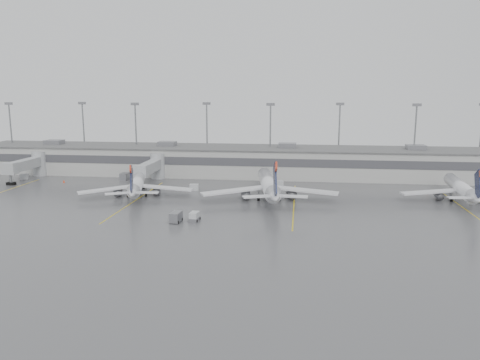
# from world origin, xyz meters

# --- Properties ---
(ground) EXTENTS (260.00, 260.00, 0.00)m
(ground) POSITION_xyz_m (0.00, 0.00, 0.00)
(ground) COLOR #4E4E50
(ground) RESTS_ON ground
(terminal) EXTENTS (152.00, 17.00, 9.45)m
(terminal) POSITION_xyz_m (-0.01, 57.98, 4.17)
(terminal) COLOR #AFAFAA
(terminal) RESTS_ON ground
(light_masts) EXTENTS (142.40, 8.00, 20.60)m
(light_masts) POSITION_xyz_m (0.00, 63.75, 12.03)
(light_masts) COLOR gray
(light_masts) RESTS_ON ground
(jet_bridge_left) EXTENTS (4.00, 17.20, 7.00)m
(jet_bridge_left) POSITION_xyz_m (-55.50, 45.72, 3.87)
(jet_bridge_left) COLOR #A2A4A7
(jet_bridge_left) RESTS_ON ground
(jet_bridge_right) EXTENTS (4.00, 17.20, 7.00)m
(jet_bridge_right) POSITION_xyz_m (-20.50, 45.72, 3.87)
(jet_bridge_right) COLOR #A2A4A7
(jet_bridge_right) RESTS_ON ground
(stand_markings) EXTENTS (105.25, 40.00, 0.01)m
(stand_markings) POSITION_xyz_m (-0.00, 24.00, 0.01)
(stand_markings) COLOR yellow
(stand_markings) RESTS_ON ground
(jet_mid_left) EXTENTS (25.07, 28.48, 9.41)m
(jet_mid_left) POSITION_xyz_m (-18.46, 27.09, 2.92)
(jet_mid_left) COLOR white
(jet_mid_left) RESTS_ON ground
(jet_mid_right) EXTENTS (30.02, 33.88, 11.01)m
(jet_mid_right) POSITION_xyz_m (11.87, 27.33, 3.42)
(jet_mid_right) COLOR white
(jet_mid_right) RESTS_ON ground
(jet_far_right) EXTENTS (26.13, 29.41, 9.52)m
(jet_far_right) POSITION_xyz_m (53.83, 31.07, 2.96)
(jet_far_right) COLOR white
(jet_far_right) RESTS_ON ground
(baggage_tug) EXTENTS (1.94, 2.79, 1.71)m
(baggage_tug) POSITION_xyz_m (-0.77, 8.29, 0.66)
(baggage_tug) COLOR silver
(baggage_tug) RESTS_ON ground
(baggage_cart) EXTENTS (1.96, 3.11, 1.91)m
(baggage_cart) POSITION_xyz_m (-3.97, 7.09, 0.99)
(baggage_cart) COLOR slate
(baggage_cart) RESTS_ON ground
(gse_uld_a) EXTENTS (2.55, 2.19, 1.52)m
(gse_uld_a) POSITION_xyz_m (-56.65, 43.73, 0.76)
(gse_uld_a) COLOR silver
(gse_uld_a) RESTS_ON ground
(gse_uld_b) EXTENTS (2.35, 1.77, 1.52)m
(gse_uld_b) POSITION_xyz_m (-6.97, 35.38, 0.76)
(gse_uld_b) COLOR silver
(gse_uld_b) RESTS_ON ground
(gse_uld_c) EXTENTS (3.09, 2.47, 1.91)m
(gse_uld_c) POSITION_xyz_m (13.14, 40.22, 0.96)
(gse_uld_c) COLOR silver
(gse_uld_c) RESTS_ON ground
(gse_loader) EXTENTS (2.27, 3.35, 1.99)m
(gse_loader) POSITION_xyz_m (-28.66, 46.36, 0.99)
(gse_loader) COLOR slate
(gse_loader) RESTS_ON ground
(cone_a) EXTENTS (0.48, 0.48, 0.76)m
(cone_a) POSITION_xyz_m (-43.45, 40.62, 0.38)
(cone_a) COLOR #FF3305
(cone_a) RESTS_ON ground
(cone_b) EXTENTS (0.47, 0.47, 0.75)m
(cone_b) POSITION_xyz_m (-16.15, 31.77, 0.37)
(cone_b) COLOR #FF3305
(cone_b) RESTS_ON ground
(cone_c) EXTENTS (0.46, 0.46, 0.73)m
(cone_c) POSITION_xyz_m (11.41, 30.03, 0.36)
(cone_c) COLOR #FF3305
(cone_c) RESTS_ON ground
(cone_d) EXTENTS (0.42, 0.42, 0.67)m
(cone_d) POSITION_xyz_m (48.99, 39.64, 0.33)
(cone_d) COLOR #FF3305
(cone_d) RESTS_ON ground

